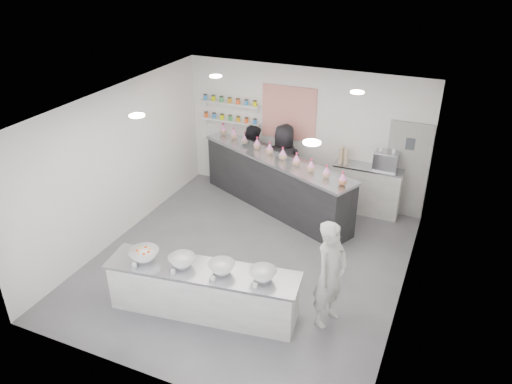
% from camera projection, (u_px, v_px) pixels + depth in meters
% --- Properties ---
extents(floor, '(6.00, 6.00, 0.00)m').
position_uv_depth(floor, '(248.00, 262.00, 9.31)').
color(floor, '#515156').
rests_on(floor, ground).
extents(ceiling, '(6.00, 6.00, 0.00)m').
position_uv_depth(ceiling, '(247.00, 107.00, 7.93)').
color(ceiling, white).
rests_on(ceiling, floor).
extents(back_wall, '(5.50, 0.00, 5.50)m').
position_uv_depth(back_wall, '(303.00, 134.00, 11.06)').
color(back_wall, white).
rests_on(back_wall, floor).
extents(left_wall, '(0.00, 6.00, 6.00)m').
position_uv_depth(left_wall, '(118.00, 165.00, 9.59)').
color(left_wall, white).
rests_on(left_wall, floor).
extents(right_wall, '(0.00, 6.00, 6.00)m').
position_uv_depth(right_wall, '(411.00, 223.00, 7.65)').
color(right_wall, white).
rests_on(right_wall, floor).
extents(back_door, '(0.88, 0.04, 2.10)m').
position_uv_depth(back_door, '(406.00, 170.00, 10.43)').
color(back_door, gray).
rests_on(back_door, floor).
extents(pattern_panel, '(1.25, 0.03, 1.20)m').
position_uv_depth(pattern_panel, '(289.00, 113.00, 10.96)').
color(pattern_panel, red).
rests_on(pattern_panel, back_wall).
extents(jar_shelf_lower, '(1.45, 0.22, 0.04)m').
position_uv_depth(jar_shelf_lower, '(231.00, 121.00, 11.56)').
color(jar_shelf_lower, silver).
rests_on(jar_shelf_lower, back_wall).
extents(jar_shelf_upper, '(1.45, 0.22, 0.04)m').
position_uv_depth(jar_shelf_upper, '(230.00, 103.00, 11.36)').
color(jar_shelf_upper, silver).
rests_on(jar_shelf_upper, back_wall).
extents(preserve_jars, '(1.45, 0.10, 0.56)m').
position_uv_depth(preserve_jars, '(230.00, 109.00, 11.41)').
color(preserve_jars, '#FE591B').
rests_on(preserve_jars, jar_shelf_lower).
extents(downlight_0, '(0.24, 0.24, 0.02)m').
position_uv_depth(downlight_0, '(137.00, 115.00, 7.62)').
color(downlight_0, white).
rests_on(downlight_0, ceiling).
extents(downlight_1, '(0.24, 0.24, 0.02)m').
position_uv_depth(downlight_1, '(312.00, 143.00, 6.63)').
color(downlight_1, white).
rests_on(downlight_1, ceiling).
extents(downlight_2, '(0.24, 0.24, 0.02)m').
position_uv_depth(downlight_2, '(216.00, 76.00, 9.74)').
color(downlight_2, white).
rests_on(downlight_2, ceiling).
extents(downlight_3, '(0.24, 0.24, 0.02)m').
position_uv_depth(downlight_3, '(357.00, 92.00, 8.75)').
color(downlight_3, white).
rests_on(downlight_3, ceiling).
extents(prep_counter, '(3.14, 1.13, 0.84)m').
position_uv_depth(prep_counter, '(203.00, 291.00, 7.90)').
color(prep_counter, '#AEAEA8').
rests_on(prep_counter, floor).
extents(back_bar, '(3.92, 2.32, 1.23)m').
position_uv_depth(back_bar, '(275.00, 183.00, 10.89)').
color(back_bar, black).
rests_on(back_bar, floor).
extents(sneeze_guard, '(3.57, 1.65, 0.34)m').
position_uv_depth(sneeze_guard, '(264.00, 154.00, 10.32)').
color(sneeze_guard, white).
rests_on(sneeze_guard, back_bar).
extents(espresso_ledge, '(1.45, 0.46, 1.08)m').
position_uv_depth(espresso_ledge, '(366.00, 189.00, 10.78)').
color(espresso_ledge, '#AEAEA8').
rests_on(espresso_ledge, floor).
extents(espresso_machine, '(0.49, 0.34, 0.37)m').
position_uv_depth(espresso_machine, '(386.00, 161.00, 10.33)').
color(espresso_machine, '#93969E').
rests_on(espresso_machine, espresso_ledge).
extents(cup_stacks, '(0.24, 0.24, 0.34)m').
position_uv_depth(cup_stacks, '(344.00, 155.00, 10.65)').
color(cup_stacks, '#D3A388').
rests_on(cup_stacks, espresso_ledge).
extents(prep_bowls, '(2.43, 0.86, 0.17)m').
position_uv_depth(prep_bowls, '(202.00, 265.00, 7.67)').
color(prep_bowls, white).
rests_on(prep_bowls, prep_counter).
extents(label_cards, '(2.01, 0.04, 0.07)m').
position_uv_depth(label_cards, '(180.00, 286.00, 7.29)').
color(label_cards, white).
rests_on(label_cards, prep_counter).
extents(cookie_bags, '(3.49, 1.71, 0.28)m').
position_uv_depth(cookie_bags, '(276.00, 151.00, 10.54)').
color(cookie_bags, '#FF89D7').
rests_on(cookie_bags, back_bar).
extents(woman_prep, '(0.61, 0.75, 1.78)m').
position_uv_depth(woman_prep, '(330.00, 274.00, 7.51)').
color(woman_prep, '#B9B7B2').
rests_on(woman_prep, floor).
extents(staff_left, '(0.98, 0.86, 1.69)m').
position_uv_depth(staff_left, '(252.00, 160.00, 11.42)').
color(staff_left, black).
rests_on(staff_left, floor).
extents(staff_right, '(0.93, 0.65, 1.81)m').
position_uv_depth(staff_right, '(284.00, 164.00, 11.09)').
color(staff_right, black).
rests_on(staff_right, floor).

